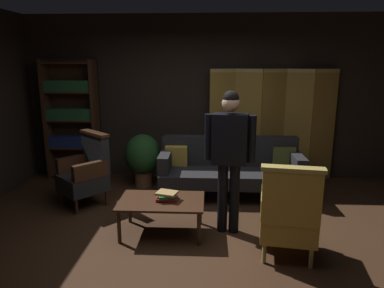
# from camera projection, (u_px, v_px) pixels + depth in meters

# --- Properties ---
(ground_plane) EXTENTS (10.00, 10.00, 0.00)m
(ground_plane) POSITION_uv_depth(u_px,v_px,m) (189.00, 239.00, 4.08)
(ground_plane) COLOR #331E11
(back_wall) EXTENTS (7.20, 0.10, 2.80)m
(back_wall) POSITION_uv_depth(u_px,v_px,m) (197.00, 98.00, 6.15)
(back_wall) COLOR black
(back_wall) RESTS_ON ground_plane
(folding_screen) EXTENTS (2.16, 0.25, 1.90)m
(folding_screen) POSITION_uv_depth(u_px,v_px,m) (272.00, 123.00, 5.99)
(folding_screen) COLOR olive
(folding_screen) RESTS_ON ground_plane
(bookshelf) EXTENTS (0.90, 0.32, 2.05)m
(bookshelf) POSITION_uv_depth(u_px,v_px,m) (72.00, 118.00, 6.08)
(bookshelf) COLOR #382114
(bookshelf) RESTS_ON ground_plane
(velvet_couch) EXTENTS (2.12, 0.78, 0.88)m
(velvet_couch) POSITION_uv_depth(u_px,v_px,m) (230.00, 166.00, 5.37)
(velvet_couch) COLOR #382114
(velvet_couch) RESTS_ON ground_plane
(coffee_table) EXTENTS (1.00, 0.64, 0.42)m
(coffee_table) POSITION_uv_depth(u_px,v_px,m) (162.00, 204.00, 4.15)
(coffee_table) COLOR #382114
(coffee_table) RESTS_ON ground_plane
(armchair_gilt_accent) EXTENTS (0.66, 0.65, 1.04)m
(armchair_gilt_accent) POSITION_uv_depth(u_px,v_px,m) (289.00, 214.00, 3.60)
(armchair_gilt_accent) COLOR tan
(armchair_gilt_accent) RESTS_ON ground_plane
(armchair_wing_left) EXTENTS (0.82, 0.82, 1.04)m
(armchair_wing_left) POSITION_uv_depth(u_px,v_px,m) (86.00, 171.00, 4.99)
(armchair_wing_left) COLOR #382114
(armchair_wing_left) RESTS_ON ground_plane
(standing_figure) EXTENTS (0.58, 0.28, 1.70)m
(standing_figure) POSITION_uv_depth(u_px,v_px,m) (230.00, 149.00, 4.05)
(standing_figure) COLOR black
(standing_figure) RESTS_ON ground_plane
(potted_plant) EXTENTS (0.58, 0.58, 0.88)m
(potted_plant) POSITION_uv_depth(u_px,v_px,m) (143.00, 157.00, 5.71)
(potted_plant) COLOR brown
(potted_plant) RESTS_ON ground_plane
(book_red_leather) EXTENTS (0.25, 0.19, 0.04)m
(book_red_leather) POSITION_uv_depth(u_px,v_px,m) (167.00, 198.00, 4.14)
(book_red_leather) COLOR maroon
(book_red_leather) RESTS_ON coffee_table
(book_green_cloth) EXTENTS (0.25, 0.24, 0.03)m
(book_green_cloth) POSITION_uv_depth(u_px,v_px,m) (167.00, 195.00, 4.13)
(book_green_cloth) COLOR #1E4C28
(book_green_cloth) RESTS_ON book_red_leather
(book_tan_leather) EXTENTS (0.27, 0.24, 0.03)m
(book_tan_leather) POSITION_uv_depth(u_px,v_px,m) (167.00, 193.00, 4.12)
(book_tan_leather) COLOR #9E7A47
(book_tan_leather) RESTS_ON book_green_cloth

